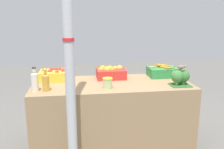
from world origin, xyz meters
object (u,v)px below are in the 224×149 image
Objects in this scene: carrot_crate at (163,71)px; orange_crate at (110,72)px; juice_bottle_amber at (46,82)px; sparrow_bird at (182,67)px; juice_bottle_cloudy at (35,81)px; support_pole at (69,53)px; apple_crate at (55,75)px; broccoli_pile at (181,77)px; pickle_jar at (108,83)px.

orange_crate is at bearing 179.61° from carrot_crate.
sparrow_bird reaches higher than juice_bottle_amber.
juice_bottle_cloudy is at bearing 180.00° from juice_bottle_amber.
support_pole is at bearing -120.05° from orange_crate.
orange_crate reaches higher than apple_crate.
broccoli_pile is at bearing 18.15° from support_pole.
carrot_crate is at bearing -0.11° from apple_crate.
juice_bottle_cloudy is 2.27× the size of pickle_jar.
pickle_jar is at bearing -150.89° from carrot_crate.
juice_bottle_cloudy is (-1.51, -0.43, 0.04)m from carrot_crate.
carrot_crate is 0.87m from pickle_jar.
orange_crate is at bearing 0.16° from apple_crate.
broccoli_pile is (0.73, -0.42, 0.02)m from orange_crate.
broccoli_pile is at bearing 0.47° from juice_bottle_cloudy.
juice_bottle_amber reaches higher than broccoli_pile.
apple_crate is at bearing 179.89° from carrot_crate.
pickle_jar is at bearing -176.25° from sparrow_bird.
orange_crate is 0.87m from sparrow_bird.
carrot_crate is 0.42m from broccoli_pile.
juice_bottle_cloudy is at bearing -174.84° from sparrow_bird.
juice_bottle_cloudy reaches higher than pickle_jar.
broccoli_pile is (0.06, -0.42, 0.03)m from carrot_crate.
juice_bottle_amber is at bearing -179.49° from broccoli_pile.
juice_bottle_amber reaches higher than apple_crate.
pickle_jar is (0.75, 0.01, -0.05)m from juice_bottle_cloudy.
sparrow_bird is at bearing 16.57° from support_pole.
pickle_jar is (-0.09, -0.43, -0.01)m from orange_crate.
support_pole reaches higher than pickle_jar.
juice_bottle_cloudy is at bearing -111.01° from apple_crate.
carrot_crate is 1.47m from juice_bottle_amber.
juice_bottle_amber reaches higher than pickle_jar.
orange_crate is 1.51× the size of juice_bottle_amber.
apple_crate is 1.34m from carrot_crate.
carrot_crate is (1.14, 0.81, -0.38)m from support_pole.
sparrow_bird is (1.39, -0.46, 0.15)m from apple_crate.
juice_bottle_amber reaches higher than carrot_crate.
pickle_jar is (-0.82, -0.01, -0.04)m from broccoli_pile.
support_pole is 10.23× the size of juice_bottle_amber.
apple_crate is at bearing 143.92° from pickle_jar.
apple_crate is 0.67m from orange_crate.
juice_bottle_amber is at bearing -149.29° from orange_crate.
support_pole reaches higher than orange_crate.
apple_crate is 3.13× the size of pickle_jar.
apple_crate is 0.44m from juice_bottle_amber.
support_pole reaches higher than sparrow_bird.
carrot_crate is at bearing 102.21° from sparrow_bird.
apple_crate is 1.47m from broccoli_pile.
apple_crate is 1.00× the size of carrot_crate.
juice_bottle_cloudy reaches higher than sparrow_bird.
sparrow_bird reaches higher than apple_crate.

